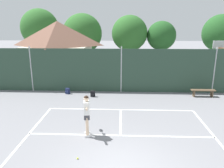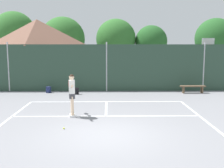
% 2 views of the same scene
% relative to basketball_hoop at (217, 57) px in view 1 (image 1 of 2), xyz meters
% --- Properties ---
extents(court_markings, '(8.30, 11.10, 0.01)m').
position_rel_basketball_hoop_xyz_m(court_markings, '(-7.39, -10.24, -2.31)').
color(court_markings, white).
rests_on(court_markings, ground).
extents(chainlink_fence, '(26.09, 0.09, 3.26)m').
position_rel_basketball_hoop_xyz_m(chainlink_fence, '(-7.39, -1.89, -0.76)').
color(chainlink_fence, '#284233').
rests_on(chainlink_fence, ground).
extents(basketball_hoop, '(0.90, 0.67, 3.55)m').
position_rel_basketball_hoop_xyz_m(basketball_hoop, '(0.00, 0.00, 0.00)').
color(basketball_hoop, '#284CB2').
rests_on(basketball_hoop, ground).
extents(clubhouse_building, '(5.49, 4.77, 5.00)m').
position_rel_basketball_hoop_xyz_m(clubhouse_building, '(-12.75, 1.36, 0.28)').
color(clubhouse_building, beige).
rests_on(clubhouse_building, ground).
extents(treeline_backdrop, '(26.32, 4.28, 6.60)m').
position_rel_basketball_hoop_xyz_m(treeline_backdrop, '(-7.92, 10.02, 1.49)').
color(treeline_backdrop, brown).
rests_on(treeline_backdrop, ground).
extents(tennis_player, '(0.42, 1.41, 1.85)m').
position_rel_basketball_hoop_xyz_m(tennis_player, '(-8.85, -8.47, -1.20)').
color(tennis_player, silver).
rests_on(tennis_player, ground).
extents(tennis_ball, '(0.07, 0.07, 0.07)m').
position_rel_basketball_hoop_xyz_m(tennis_ball, '(-8.94, -10.22, -2.28)').
color(tennis_ball, '#CCE033').
rests_on(tennis_ball, ground).
extents(backpack_navy, '(0.32, 0.31, 0.46)m').
position_rel_basketball_hoop_xyz_m(backpack_navy, '(-11.16, -2.56, -2.12)').
color(backpack_navy, navy).
rests_on(backpack_navy, ground).
extents(backpack_black, '(0.31, 0.29, 0.46)m').
position_rel_basketball_hoop_xyz_m(backpack_black, '(-9.30, -3.13, -2.12)').
color(backpack_black, black).
rests_on(backpack_black, ground).
extents(courtside_bench, '(1.60, 0.36, 0.48)m').
position_rel_basketball_hoop_xyz_m(courtside_bench, '(-1.85, -2.80, -1.95)').
color(courtside_bench, brown).
rests_on(courtside_bench, ground).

